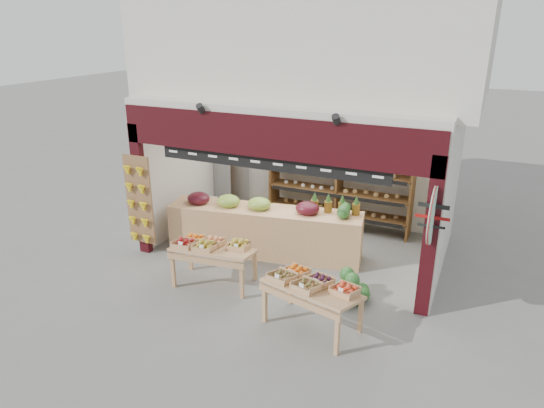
{
  "coord_description": "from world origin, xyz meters",
  "views": [
    {
      "loc": [
        3.34,
        -8.17,
        4.42
      ],
      "look_at": [
        -0.3,
        -0.2,
        1.12
      ],
      "focal_mm": 32.0,
      "sensor_mm": 36.0,
      "label": 1
    }
  ],
  "objects_px": {
    "back_shelving": "(340,177)",
    "cardboard_stack": "(216,217)",
    "mid_counter": "(264,229)",
    "display_table_left": "(209,247)",
    "display_table_right": "(310,285)",
    "refrigerator": "(229,174)",
    "watermelon_pile": "(349,290)"
  },
  "relations": [
    {
      "from": "back_shelving",
      "to": "watermelon_pile",
      "type": "bearing_deg",
      "value": -69.2
    },
    {
      "from": "cardboard_stack",
      "to": "mid_counter",
      "type": "distance_m",
      "value": 1.73
    },
    {
      "from": "back_shelving",
      "to": "refrigerator",
      "type": "relative_size",
      "value": 1.85
    },
    {
      "from": "refrigerator",
      "to": "mid_counter",
      "type": "xyz_separation_m",
      "value": [
        1.9,
        -2.0,
        -0.35
      ]
    },
    {
      "from": "back_shelving",
      "to": "refrigerator",
      "type": "height_order",
      "value": "back_shelving"
    },
    {
      "from": "back_shelving",
      "to": "display_table_left",
      "type": "relative_size",
      "value": 2.17
    },
    {
      "from": "cardboard_stack",
      "to": "mid_counter",
      "type": "xyz_separation_m",
      "value": [
        1.54,
        -0.72,
        0.26
      ]
    },
    {
      "from": "display_table_left",
      "to": "display_table_right",
      "type": "xyz_separation_m",
      "value": [
        2.09,
        -0.51,
        0.01
      ]
    },
    {
      "from": "mid_counter",
      "to": "cardboard_stack",
      "type": "bearing_deg",
      "value": 154.87
    },
    {
      "from": "back_shelving",
      "to": "refrigerator",
      "type": "xyz_separation_m",
      "value": [
        -2.84,
        0.04,
        -0.3
      ]
    },
    {
      "from": "cardboard_stack",
      "to": "watermelon_pile",
      "type": "distance_m",
      "value": 3.99
    },
    {
      "from": "mid_counter",
      "to": "display_table_left",
      "type": "distance_m",
      "value": 1.51
    },
    {
      "from": "back_shelving",
      "to": "refrigerator",
      "type": "distance_m",
      "value": 2.85
    },
    {
      "from": "back_shelving",
      "to": "display_table_left",
      "type": "distance_m",
      "value": 3.69
    },
    {
      "from": "back_shelving",
      "to": "watermelon_pile",
      "type": "xyz_separation_m",
      "value": [
        1.12,
        -2.95,
        -1.0
      ]
    },
    {
      "from": "mid_counter",
      "to": "display_table_left",
      "type": "bearing_deg",
      "value": -104.73
    },
    {
      "from": "back_shelving",
      "to": "display_table_right",
      "type": "height_order",
      "value": "back_shelving"
    },
    {
      "from": "cardboard_stack",
      "to": "display_table_left",
      "type": "distance_m",
      "value": 2.51
    },
    {
      "from": "refrigerator",
      "to": "watermelon_pile",
      "type": "xyz_separation_m",
      "value": [
        3.96,
        -2.98,
        -0.7
      ]
    },
    {
      "from": "back_shelving",
      "to": "mid_counter",
      "type": "bearing_deg",
      "value": -115.51
    },
    {
      "from": "refrigerator",
      "to": "cardboard_stack",
      "type": "xyz_separation_m",
      "value": [
        0.36,
        -1.27,
        -0.61
      ]
    },
    {
      "from": "back_shelving",
      "to": "mid_counter",
      "type": "distance_m",
      "value": 2.27
    },
    {
      "from": "back_shelving",
      "to": "cardboard_stack",
      "type": "height_order",
      "value": "back_shelving"
    },
    {
      "from": "display_table_right",
      "to": "watermelon_pile",
      "type": "bearing_deg",
      "value": 70.43
    },
    {
      "from": "refrigerator",
      "to": "mid_counter",
      "type": "height_order",
      "value": "refrigerator"
    },
    {
      "from": "back_shelving",
      "to": "mid_counter",
      "type": "xyz_separation_m",
      "value": [
        -0.94,
        -1.96,
        -0.65
      ]
    },
    {
      "from": "refrigerator",
      "to": "display_table_left",
      "type": "relative_size",
      "value": 1.17
    },
    {
      "from": "display_table_left",
      "to": "watermelon_pile",
      "type": "xyz_separation_m",
      "value": [
        2.44,
        0.47,
        -0.53
      ]
    },
    {
      "from": "cardboard_stack",
      "to": "watermelon_pile",
      "type": "height_order",
      "value": "cardboard_stack"
    },
    {
      "from": "back_shelving",
      "to": "display_table_right",
      "type": "bearing_deg",
      "value": -78.87
    },
    {
      "from": "refrigerator",
      "to": "display_table_left",
      "type": "distance_m",
      "value": 3.77
    },
    {
      "from": "cardboard_stack",
      "to": "display_table_left",
      "type": "relative_size",
      "value": 0.69
    }
  ]
}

